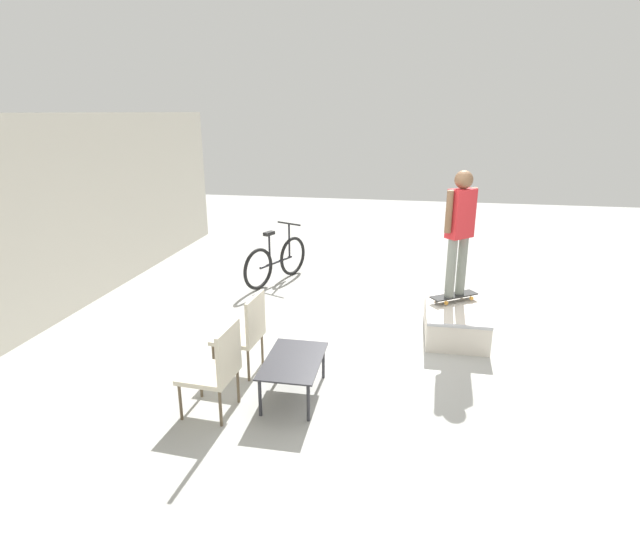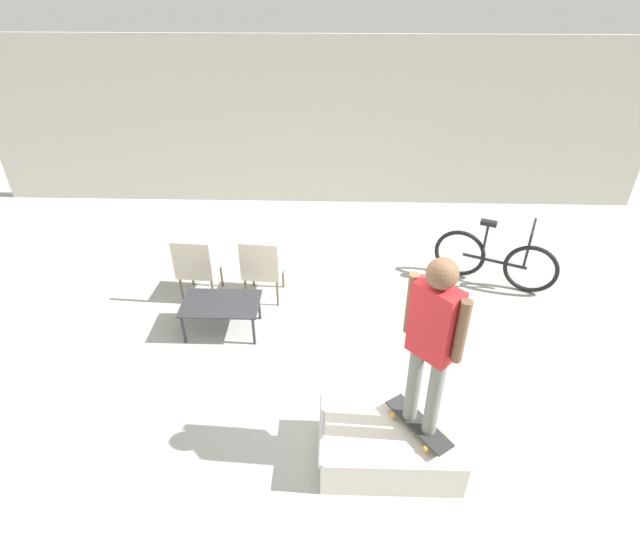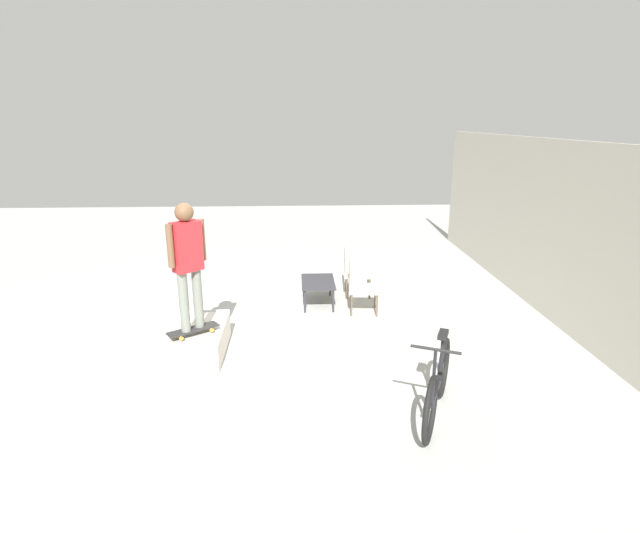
# 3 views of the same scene
# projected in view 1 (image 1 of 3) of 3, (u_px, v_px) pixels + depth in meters

# --- Properties ---
(ground_plane) EXTENTS (24.00, 24.00, 0.00)m
(ground_plane) POSITION_uv_depth(u_px,v_px,m) (376.00, 358.00, 6.37)
(ground_plane) COLOR #A8A8A3
(house_wall_back) EXTENTS (12.00, 0.06, 3.00)m
(house_wall_back) POSITION_uv_depth(u_px,v_px,m) (26.00, 228.00, 6.75)
(house_wall_back) COLOR beige
(house_wall_back) RESTS_ON ground_plane
(skate_ramp_box) EXTENTS (1.32, 0.81, 0.43)m
(skate_ramp_box) POSITION_uv_depth(u_px,v_px,m) (455.00, 321.00, 7.00)
(skate_ramp_box) COLOR silver
(skate_ramp_box) RESTS_ON ground_plane
(skateboard_on_ramp) EXTENTS (0.58, 0.71, 0.07)m
(skateboard_on_ramp) POSITION_uv_depth(u_px,v_px,m) (454.00, 296.00, 7.16)
(skateboard_on_ramp) COLOR #2D2D2D
(skateboard_on_ramp) RESTS_ON skate_ramp_box
(person_skater) EXTENTS (0.42, 0.43, 1.77)m
(person_skater) POSITION_uv_depth(u_px,v_px,m) (460.00, 223.00, 6.84)
(person_skater) COLOR gray
(person_skater) RESTS_ON skateboard_on_ramp
(coffee_table) EXTENTS (0.97, 0.61, 0.44)m
(coffee_table) POSITION_uv_depth(u_px,v_px,m) (294.00, 363.00, 5.42)
(coffee_table) COLOR #2D2D33
(coffee_table) RESTS_ON ground_plane
(patio_chair_left) EXTENTS (0.55, 0.55, 0.98)m
(patio_chair_left) POSITION_uv_depth(u_px,v_px,m) (217.00, 366.00, 5.08)
(patio_chair_left) COLOR brown
(patio_chair_left) RESTS_ON ground_plane
(patio_chair_right) EXTENTS (0.56, 0.56, 0.98)m
(patio_chair_right) POSITION_uv_depth(u_px,v_px,m) (245.00, 330.00, 5.91)
(patio_chair_right) COLOR brown
(patio_chair_right) RESTS_ON ground_plane
(bicycle) EXTENTS (1.62, 0.79, 1.04)m
(bicycle) POSITION_uv_depth(u_px,v_px,m) (276.00, 261.00, 9.13)
(bicycle) COLOR black
(bicycle) RESTS_ON ground_plane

